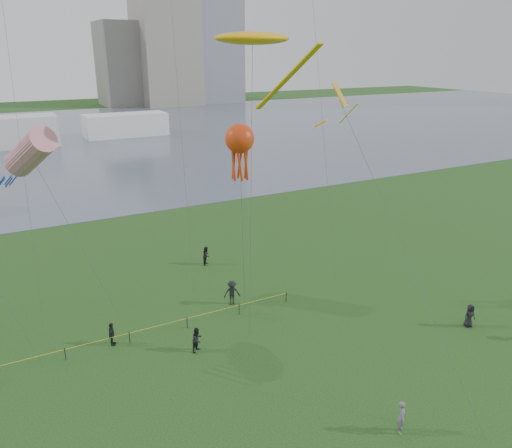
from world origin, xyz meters
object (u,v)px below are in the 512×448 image
fence (28,362)px  kite_octopus (240,140)px  kite_stingray (253,39)px  kite_flyer (402,417)px

fence → kite_octopus: size_ratio=1.79×
fence → kite_stingray: bearing=5.2°
fence → kite_octopus: 19.31m
fence → kite_flyer: bearing=-42.2°
fence → kite_stingray: kite_stingray is taller
kite_octopus → fence: bearing=-169.5°
kite_flyer → kite_octopus: size_ratio=0.13×
kite_flyer → kite_stingray: kite_stingray is taller
fence → kite_flyer: 21.55m
kite_flyer → kite_octopus: kite_octopus is taller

